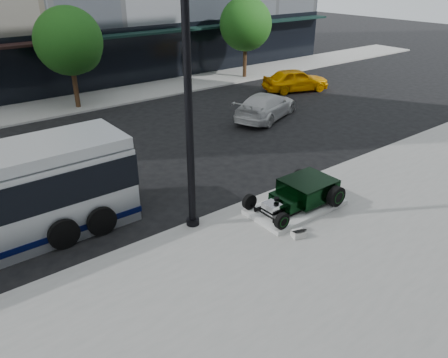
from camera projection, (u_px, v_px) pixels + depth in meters
ground at (182, 194)px, 16.41m from camera, size 120.00×120.00×0.00m
sidewalk_far at (56, 107)px, 26.35m from camera, size 70.00×4.00×0.12m
street_trees at (71, 43)px, 24.69m from camera, size 29.80×3.80×5.70m
display_plinth at (296, 207)px, 15.14m from camera, size 3.40×1.80×0.15m
hot_rod at (303, 191)px, 15.10m from camera, size 3.22×2.00×0.81m
info_plaque at (298, 233)px, 13.54m from camera, size 0.47×0.40×0.31m
lamppost at (189, 120)px, 12.70m from camera, size 0.42×0.42×7.71m
white_sedan at (266, 106)px, 24.28m from camera, size 5.27×3.65×1.42m
yellow_taxi at (296, 80)px, 29.59m from camera, size 4.80×3.16×1.52m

